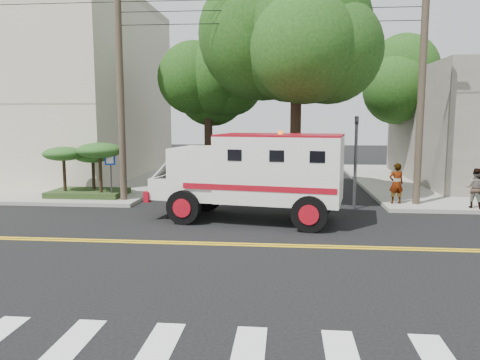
# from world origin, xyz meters

# --- Properties ---
(ground) EXTENTS (100.00, 100.00, 0.00)m
(ground) POSITION_xyz_m (0.00, 0.00, 0.00)
(ground) COLOR black
(ground) RESTS_ON ground
(sidewalk_nw) EXTENTS (17.00, 17.00, 0.15)m
(sidewalk_nw) POSITION_xyz_m (-13.50, 13.50, 0.07)
(sidewalk_nw) COLOR gray
(sidewalk_nw) RESTS_ON ground
(building_left) EXTENTS (16.00, 14.00, 10.00)m
(building_left) POSITION_xyz_m (-15.50, 15.00, 5.15)
(building_left) COLOR beige
(building_left) RESTS_ON sidewalk_nw
(utility_pole_left) EXTENTS (0.28, 0.28, 9.00)m
(utility_pole_left) POSITION_xyz_m (-5.60, 6.00, 4.50)
(utility_pole_left) COLOR #382D23
(utility_pole_left) RESTS_ON ground
(utility_pole_right) EXTENTS (0.28, 0.28, 9.00)m
(utility_pole_right) POSITION_xyz_m (6.30, 6.20, 4.50)
(utility_pole_right) COLOR #382D23
(utility_pole_right) RESTS_ON ground
(tree_main) EXTENTS (6.08, 5.70, 9.85)m
(tree_main) POSITION_xyz_m (1.94, 6.21, 7.20)
(tree_main) COLOR black
(tree_main) RESTS_ON ground
(tree_left) EXTENTS (4.48, 4.20, 7.70)m
(tree_left) POSITION_xyz_m (-2.68, 11.79, 5.73)
(tree_left) COLOR black
(tree_left) RESTS_ON ground
(tree_right) EXTENTS (4.80, 4.50, 8.20)m
(tree_right) POSITION_xyz_m (8.84, 15.77, 6.09)
(tree_right) COLOR black
(tree_right) RESTS_ON ground
(traffic_signal) EXTENTS (0.15, 0.18, 3.60)m
(traffic_signal) POSITION_xyz_m (3.80, 5.60, 2.23)
(traffic_signal) COLOR #3F3F42
(traffic_signal) RESTS_ON ground
(accessibility_sign) EXTENTS (0.45, 0.10, 2.02)m
(accessibility_sign) POSITION_xyz_m (-6.20, 6.17, 1.37)
(accessibility_sign) COLOR #3F3F42
(accessibility_sign) RESTS_ON ground
(palm_planter) EXTENTS (3.52, 2.63, 2.36)m
(palm_planter) POSITION_xyz_m (-7.44, 6.62, 1.65)
(palm_planter) COLOR #1E3314
(palm_planter) RESTS_ON sidewalk_nw
(armored_truck) EXTENTS (6.88, 3.54, 2.99)m
(armored_truck) POSITION_xyz_m (0.10, 3.17, 1.70)
(armored_truck) COLOR silver
(armored_truck) RESTS_ON ground
(pedestrian_a) EXTENTS (0.64, 0.48, 1.61)m
(pedestrian_a) POSITION_xyz_m (5.50, 6.17, 0.96)
(pedestrian_a) COLOR gray
(pedestrian_a) RESTS_ON sidewalk_ne
(pedestrian_b) EXTENTS (0.93, 0.91, 1.51)m
(pedestrian_b) POSITION_xyz_m (8.27, 5.50, 0.91)
(pedestrian_b) COLOR gray
(pedestrian_b) RESTS_ON sidewalk_ne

